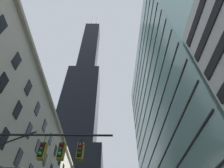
% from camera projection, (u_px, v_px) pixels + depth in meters
% --- Properties ---
extents(dark_skyscraper, '(26.89, 26.89, 184.95)m').
position_uv_depth(dark_skyscraper, '(77.00, 127.00, 90.20)').
color(dark_skyscraper, black).
rests_on(dark_skyscraper, ground).
extents(glass_office_midrise, '(19.09, 47.87, 58.07)m').
position_uv_depth(glass_office_midrise, '(186.00, 115.00, 45.19)').
color(glass_office_midrise, gray).
rests_on(glass_office_midrise, ground).
extents(traffic_signal_mast, '(8.83, 0.63, 8.02)m').
position_uv_depth(traffic_signal_mast, '(30.00, 163.00, 10.66)').
color(traffic_signal_mast, black).
rests_on(traffic_signal_mast, sidewalk_left).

